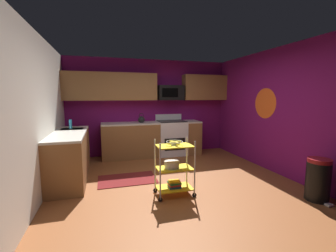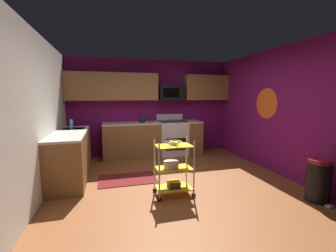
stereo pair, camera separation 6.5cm
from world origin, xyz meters
name	(u,v)px [view 1 (the left image)]	position (x,y,z in m)	size (l,w,h in m)	color
floor	(177,185)	(0.00, 0.00, -0.02)	(4.40, 4.80, 0.04)	brown
wall_back	(150,107)	(0.00, 2.43, 1.30)	(4.52, 0.06, 2.60)	#6B1156
wall_left	(35,117)	(-2.23, 0.00, 1.30)	(0.06, 4.80, 2.60)	silver
wall_right	(281,111)	(2.23, 0.00, 1.30)	(0.06, 4.80, 2.60)	#6B1156
wall_flower_decal	(265,103)	(2.20, 0.45, 1.45)	(0.67, 0.67, 0.00)	#E5591E
counter_run	(124,145)	(-0.80, 1.58, 0.46)	(3.53, 2.50, 0.92)	brown
oven_range	(171,137)	(0.53, 2.10, 0.48)	(0.76, 0.65, 1.10)	white
upper_cabinets	(147,87)	(-0.12, 2.24, 1.85)	(4.40, 0.33, 0.70)	brown
microwave	(170,93)	(0.53, 2.21, 1.70)	(0.70, 0.39, 0.40)	black
rolling_cart	(174,168)	(-0.18, -0.41, 0.45)	(0.63, 0.37, 0.91)	silver
fruit_bowl	(175,142)	(-0.18, -0.41, 0.88)	(0.27, 0.27, 0.07)	silver
mixing_bowl_large	(172,164)	(-0.22, -0.41, 0.52)	(0.25, 0.25, 0.11)	silver
book_stack	(174,184)	(-0.18, -0.41, 0.18)	(0.20, 0.20, 0.11)	#1E4C8C
kettle	(141,120)	(-0.29, 2.10, 1.00)	(0.21, 0.18, 0.26)	black
dish_soap_bottle	(70,124)	(-1.93, 1.33, 1.02)	(0.06, 0.06, 0.20)	#2D8CBF
trash_can	(318,180)	(1.90, -1.20, 0.33)	(0.34, 0.42, 0.66)	black
floor_rug	(127,179)	(-0.85, 0.49, 0.01)	(1.10, 0.70, 0.01)	maroon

